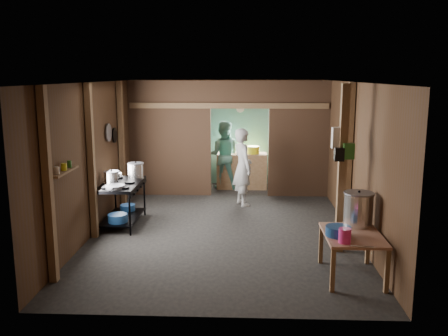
{
  "coord_description": "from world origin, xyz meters",
  "views": [
    {
      "loc": [
        0.36,
        -8.58,
        2.73
      ],
      "look_at": [
        0.0,
        -0.2,
        1.1
      ],
      "focal_mm": 38.73,
      "sensor_mm": 36.0,
      "label": 1
    }
  ],
  "objects_px": {
    "stock_pot": "(358,209)",
    "pink_bucket": "(345,236)",
    "gas_range": "(122,204)",
    "cook": "(243,167)",
    "prep_table": "(352,255)",
    "stove_pot_large": "(136,171)",
    "yellow_tub": "(253,150)"
  },
  "relations": [
    {
      "from": "stove_pot_large",
      "to": "yellow_tub",
      "type": "bearing_deg",
      "value": 48.7
    },
    {
      "from": "prep_table",
      "to": "stock_pot",
      "type": "height_order",
      "value": "stock_pot"
    },
    {
      "from": "prep_table",
      "to": "gas_range",
      "type": "bearing_deg",
      "value": 149.41
    },
    {
      "from": "prep_table",
      "to": "stove_pot_large",
      "type": "relative_size",
      "value": 3.35
    },
    {
      "from": "yellow_tub",
      "to": "stove_pot_large",
      "type": "bearing_deg",
      "value": -131.3
    },
    {
      "from": "pink_bucket",
      "to": "cook",
      "type": "xyz_separation_m",
      "value": [
        -1.32,
        4.03,
        0.11
      ]
    },
    {
      "from": "stove_pot_large",
      "to": "cook",
      "type": "height_order",
      "value": "cook"
    },
    {
      "from": "gas_range",
      "to": "pink_bucket",
      "type": "relative_size",
      "value": 7.01
    },
    {
      "from": "stock_pot",
      "to": "yellow_tub",
      "type": "bearing_deg",
      "value": 106.4
    },
    {
      "from": "gas_range",
      "to": "pink_bucket",
      "type": "xyz_separation_m",
      "value": [
        3.53,
        -2.55,
        0.32
      ]
    },
    {
      "from": "prep_table",
      "to": "cook",
      "type": "relative_size",
      "value": 0.64
    },
    {
      "from": "stock_pot",
      "to": "pink_bucket",
      "type": "bearing_deg",
      "value": -113.79
    },
    {
      "from": "stock_pot",
      "to": "yellow_tub",
      "type": "xyz_separation_m",
      "value": [
        -1.42,
        4.84,
        0.1
      ]
    },
    {
      "from": "stock_pot",
      "to": "prep_table",
      "type": "bearing_deg",
      "value": -110.85
    },
    {
      "from": "stock_pot",
      "to": "gas_range",
      "type": "bearing_deg",
      "value": 155.18
    },
    {
      "from": "stock_pot",
      "to": "pink_bucket",
      "type": "height_order",
      "value": "stock_pot"
    },
    {
      "from": "stock_pot",
      "to": "cook",
      "type": "bearing_deg",
      "value": 116.95
    },
    {
      "from": "prep_table",
      "to": "yellow_tub",
      "type": "height_order",
      "value": "yellow_tub"
    },
    {
      "from": "gas_range",
      "to": "stock_pot",
      "type": "distance_m",
      "value": 4.28
    },
    {
      "from": "yellow_tub",
      "to": "cook",
      "type": "height_order",
      "value": "cook"
    },
    {
      "from": "prep_table",
      "to": "cook",
      "type": "distance_m",
      "value": 4.0
    },
    {
      "from": "stock_pot",
      "to": "cook",
      "type": "relative_size",
      "value": 0.3
    },
    {
      "from": "stove_pot_large",
      "to": "yellow_tub",
      "type": "height_order",
      "value": "stove_pot_large"
    },
    {
      "from": "stove_pot_large",
      "to": "pink_bucket",
      "type": "relative_size",
      "value": 1.63
    },
    {
      "from": "cook",
      "to": "prep_table",
      "type": "bearing_deg",
      "value": 179.83
    },
    {
      "from": "cook",
      "to": "gas_range",
      "type": "bearing_deg",
      "value": 101.29
    },
    {
      "from": "gas_range",
      "to": "cook",
      "type": "relative_size",
      "value": 0.82
    },
    {
      "from": "prep_table",
      "to": "stove_pot_large",
      "type": "height_order",
      "value": "stove_pot_large"
    },
    {
      "from": "gas_range",
      "to": "yellow_tub",
      "type": "height_order",
      "value": "yellow_tub"
    },
    {
      "from": "prep_table",
      "to": "stock_pot",
      "type": "bearing_deg",
      "value": 69.15
    },
    {
      "from": "pink_bucket",
      "to": "cook",
      "type": "height_order",
      "value": "cook"
    },
    {
      "from": "stock_pot",
      "to": "stove_pot_large",
      "type": "bearing_deg",
      "value": 148.65
    }
  ]
}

